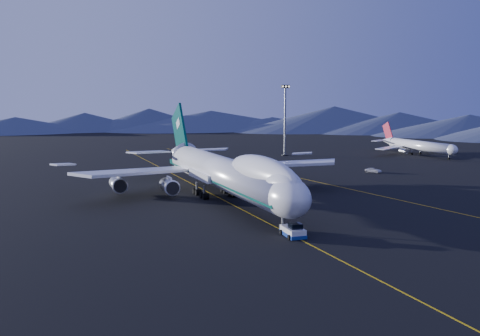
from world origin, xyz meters
name	(u,v)px	position (x,y,z in m)	size (l,w,h in m)	color
ground	(224,200)	(0.00, 0.00, 0.00)	(500.00, 500.00, 0.00)	black
taxiway_line_main	(224,200)	(0.00, 0.00, 0.01)	(0.25, 220.00, 0.01)	gold
taxiway_line_side	(325,184)	(30.00, 10.00, 0.01)	(0.25, 200.00, 0.01)	gold
boeing_747	(224,172)	(0.00, 0.03, 5.81)	(59.62, 72.43, 19.37)	silver
pushback_tug	(293,232)	(-0.18, -30.41, 0.69)	(3.23, 5.21, 2.18)	silver
second_jet	(417,145)	(93.80, 52.78, 3.38)	(34.78, 39.29, 11.18)	silver
service_van	(374,170)	(52.24, 21.33, 0.63)	(2.09, 4.54, 1.26)	silver
floodlight_mast	(285,120)	(48.72, 68.69, 12.61)	(3.07, 2.31, 24.89)	black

